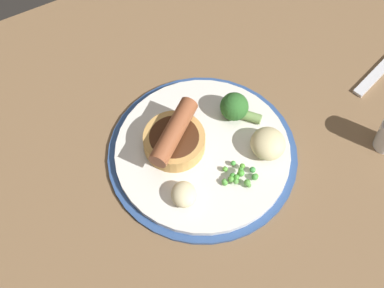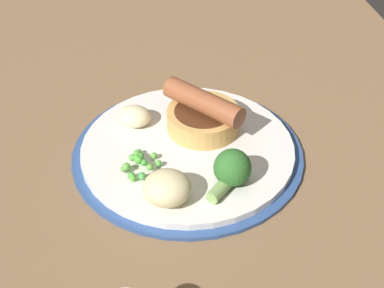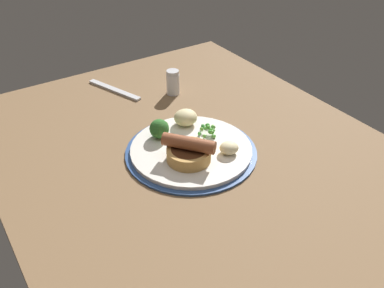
# 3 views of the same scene
# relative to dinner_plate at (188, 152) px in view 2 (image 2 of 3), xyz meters

# --- Properties ---
(dining_table) EXTENTS (1.10, 0.80, 0.03)m
(dining_table) POSITION_rel_dinner_plate_xyz_m (0.05, 0.01, -0.02)
(dining_table) COLOR brown
(dining_table) RESTS_ON ground
(dinner_plate) EXTENTS (0.28, 0.28, 0.01)m
(dinner_plate) POSITION_rel_dinner_plate_xyz_m (0.00, 0.00, 0.00)
(dinner_plate) COLOR #2D4C84
(dinner_plate) RESTS_ON dining_table
(sausage_pudding) EXTENTS (0.10, 0.09, 0.05)m
(sausage_pudding) POSITION_rel_dinner_plate_xyz_m (0.03, -0.03, 0.03)
(sausage_pudding) COLOR tan
(sausage_pudding) RESTS_ON dinner_plate
(pea_pile) EXTENTS (0.05, 0.05, 0.02)m
(pea_pile) POSITION_rel_dinner_plate_xyz_m (-0.03, 0.06, 0.02)
(pea_pile) COLOR #48983E
(pea_pile) RESTS_ON dinner_plate
(broccoli_floret_near) EXTENTS (0.06, 0.06, 0.04)m
(broccoli_floret_near) POSITION_rel_dinner_plate_xyz_m (-0.07, -0.03, 0.03)
(broccoli_floret_near) COLOR #2D6628
(broccoli_floret_near) RESTS_ON dinner_plate
(potato_chunk_0) EXTENTS (0.06, 0.06, 0.04)m
(potato_chunk_0) POSITION_rel_dinner_plate_xyz_m (-0.09, 0.04, 0.03)
(potato_chunk_0) COLOR beige
(potato_chunk_0) RESTS_ON dinner_plate
(potato_chunk_1) EXTENTS (0.05, 0.05, 0.03)m
(potato_chunk_1) POSITION_rel_dinner_plate_xyz_m (0.06, 0.06, 0.02)
(potato_chunk_1) COLOR beige
(potato_chunk_1) RESTS_ON dinner_plate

